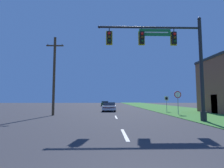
{
  "coord_description": "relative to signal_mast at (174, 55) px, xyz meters",
  "views": [
    {
      "loc": [
        -0.81,
        -2.28,
        1.64
      ],
      "look_at": [
        0.0,
        27.99,
        4.31
      ],
      "focal_mm": 28.0,
      "sensor_mm": 36.0,
      "label": 1
    }
  ],
  "objects": [
    {
      "name": "grass_verge_right",
      "position": [
        6.23,
        19.27,
        -4.99
      ],
      "size": [
        10.0,
        110.0,
        0.04
      ],
      "color": "#38752D",
      "rests_on": "ground"
    },
    {
      "name": "road_center_line",
      "position": [
        -4.27,
        11.27,
        -5.0
      ],
      "size": [
        0.16,
        34.8,
        0.01
      ],
      "color": "silver",
      "rests_on": "ground"
    },
    {
      "name": "signal_mast",
      "position": [
        0.0,
        0.0,
        0.0
      ],
      "size": [
        8.18,
        0.47,
        8.04
      ],
      "color": "#232326",
      "rests_on": "grass_verge_right"
    },
    {
      "name": "car_ahead",
      "position": [
        -4.8,
        11.79,
        -4.41
      ],
      "size": [
        1.96,
        4.3,
        1.19
      ],
      "color": "black",
      "rests_on": "ground"
    },
    {
      "name": "far_car",
      "position": [
        -5.66,
        30.8,
        -4.41
      ],
      "size": [
        1.82,
        4.53,
        1.19
      ],
      "color": "black",
      "rests_on": "ground"
    },
    {
      "name": "stop_sign",
      "position": [
        2.63,
        5.92,
        -3.15
      ],
      "size": [
        0.76,
        0.07,
        2.5
      ],
      "color": "gray",
      "rests_on": "grass_verge_right"
    },
    {
      "name": "route_sign_post",
      "position": [
        2.71,
        9.83,
        -3.48
      ],
      "size": [
        0.55,
        0.06,
        2.03
      ],
      "color": "gray",
      "rests_on": "grass_verge_right"
    },
    {
      "name": "utility_pole_near",
      "position": [
        -10.66,
        5.26,
        -0.74
      ],
      "size": [
        1.8,
        0.26,
        8.24
      ],
      "color": "#4C3823",
      "rests_on": "ground"
    }
  ]
}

